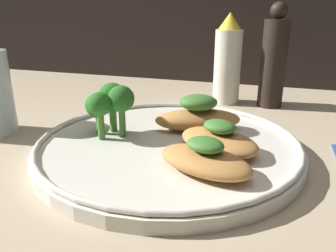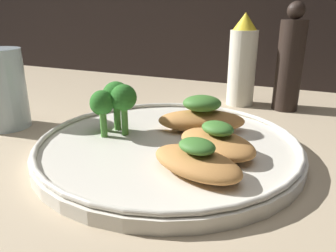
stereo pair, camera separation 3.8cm
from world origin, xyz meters
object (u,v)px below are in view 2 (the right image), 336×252
plate (168,145)px  sauce_bottle (242,62)px  pepper_grinder (290,62)px  drinking_glass (1,89)px  broccoli_bunch (113,100)px

plate → sauce_bottle: size_ratio=1.97×
pepper_grinder → drinking_glass: 44.79cm
pepper_grinder → drinking_glass: bearing=-144.4°
broccoli_bunch → plate: bearing=-1.0°
plate → sauce_bottle: (3.10, 24.87, 6.60)cm
plate → broccoli_bunch: 8.95cm
plate → pepper_grinder: pepper_grinder is taller
drinking_glass → plate: bearing=2.7°
plate → pepper_grinder: 28.06cm
sauce_bottle → pepper_grinder: bearing=-0.0°
sauce_bottle → pepper_grinder: (7.81, -0.00, 0.44)cm
broccoli_bunch → drinking_glass: drinking_glass is taller
broccoli_bunch → pepper_grinder: bearing=53.2°
plate → sauce_bottle: sauce_bottle is taller
broccoli_bunch → sauce_bottle: sauce_bottle is taller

